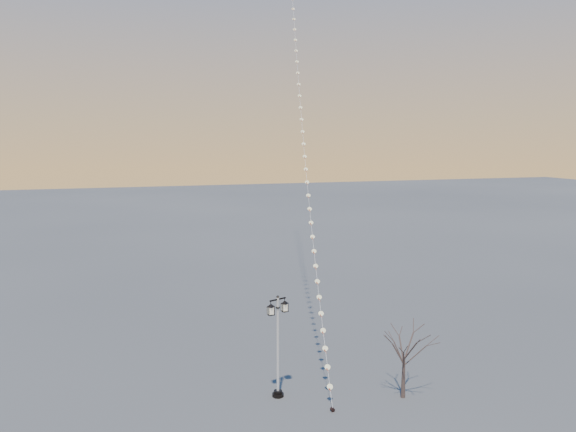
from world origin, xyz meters
name	(u,v)px	position (x,y,z in m)	size (l,w,h in m)	color
ground	(313,409)	(0.00, 0.00, 0.00)	(300.00, 300.00, 0.00)	#444545
street_lamp	(278,341)	(-1.31, 2.02, 3.20)	(1.40, 0.86, 5.78)	black
bare_tree	(404,348)	(5.26, -0.21, 2.85)	(2.47, 2.47, 4.10)	#3D2F29
kite_train	(302,78)	(6.15, 19.66, 19.29)	(11.07, 41.03, 38.76)	black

